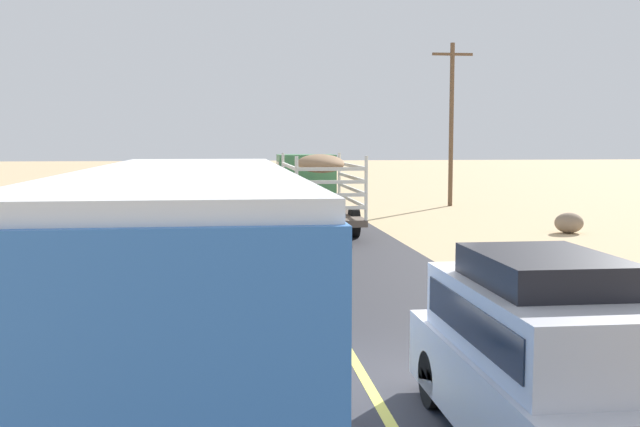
{
  "coord_description": "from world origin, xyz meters",
  "views": [
    {
      "loc": [
        -2.0,
        -10.8,
        3.59
      ],
      "look_at": [
        0.0,
        5.66,
        1.98
      ],
      "focal_mm": 42.72,
      "sensor_mm": 36.0,
      "label": 1
    }
  ],
  "objects_px": {
    "suv_near": "(541,354)",
    "livestock_truck": "(311,182)",
    "bus": "(188,288)",
    "car_far": "(297,189)",
    "power_pole_mid": "(451,120)",
    "boulder_near_shoulder": "(569,223)"
  },
  "relations": [
    {
      "from": "suv_near",
      "to": "livestock_truck",
      "type": "bearing_deg",
      "value": 90.1
    },
    {
      "from": "suv_near",
      "to": "bus",
      "type": "xyz_separation_m",
      "value": [
        -4.05,
        1.36,
        0.6
      ]
    },
    {
      "from": "car_far",
      "to": "bus",
      "type": "bearing_deg",
      "value": -97.45
    },
    {
      "from": "power_pole_mid",
      "to": "car_far",
      "type": "bearing_deg",
      "value": 150.17
    },
    {
      "from": "livestock_truck",
      "to": "power_pole_mid",
      "type": "relative_size",
      "value": 1.11
    },
    {
      "from": "car_far",
      "to": "power_pole_mid",
      "type": "height_order",
      "value": "power_pole_mid"
    },
    {
      "from": "suv_near",
      "to": "livestock_truck",
      "type": "height_order",
      "value": "livestock_truck"
    },
    {
      "from": "car_far",
      "to": "livestock_truck",
      "type": "bearing_deg",
      "value": -92.63
    },
    {
      "from": "suv_near",
      "to": "car_far",
      "type": "bearing_deg",
      "value": 89.14
    },
    {
      "from": "suv_near",
      "to": "power_pole_mid",
      "type": "height_order",
      "value": "power_pole_mid"
    },
    {
      "from": "bus",
      "to": "power_pole_mid",
      "type": "bearing_deg",
      "value": 67.73
    },
    {
      "from": "livestock_truck",
      "to": "boulder_near_shoulder",
      "type": "bearing_deg",
      "value": -23.32
    },
    {
      "from": "livestock_truck",
      "to": "boulder_near_shoulder",
      "type": "distance_m",
      "value": 10.49
    },
    {
      "from": "livestock_truck",
      "to": "power_pole_mid",
      "type": "height_order",
      "value": "power_pole_mid"
    },
    {
      "from": "suv_near",
      "to": "bus",
      "type": "height_order",
      "value": "bus"
    },
    {
      "from": "car_far",
      "to": "suv_near",
      "type": "bearing_deg",
      "value": -90.86
    },
    {
      "from": "power_pole_mid",
      "to": "suv_near",
      "type": "bearing_deg",
      "value": -104.86
    },
    {
      "from": "power_pole_mid",
      "to": "boulder_near_shoulder",
      "type": "bearing_deg",
      "value": -85.17
    },
    {
      "from": "suv_near",
      "to": "boulder_near_shoulder",
      "type": "relative_size",
      "value": 4.22
    },
    {
      "from": "livestock_truck",
      "to": "bus",
      "type": "height_order",
      "value": "bus"
    },
    {
      "from": "livestock_truck",
      "to": "power_pole_mid",
      "type": "bearing_deg",
      "value": 43.92
    },
    {
      "from": "suv_near",
      "to": "car_far",
      "type": "distance_m",
      "value": 36.45
    }
  ]
}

